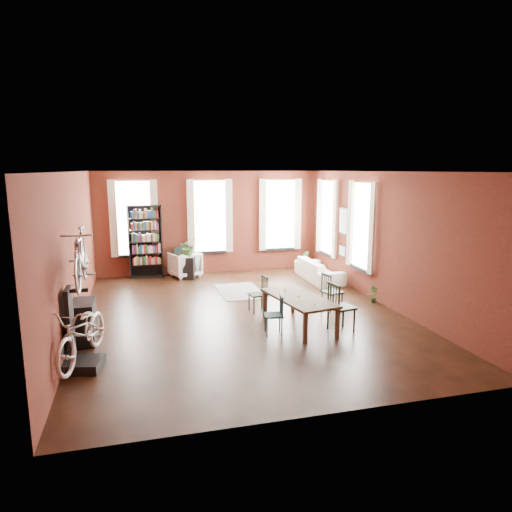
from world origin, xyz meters
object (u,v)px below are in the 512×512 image
object	(u,v)px
cream_sofa	(319,267)
dining_chair_d	(332,292)
dining_table	(298,312)
plant_stand	(190,268)
bookshelf	(145,242)
dining_chair_c	(341,307)
console_table	(84,322)
bike_trainer	(84,365)
dining_chair_a	(274,315)
white_armchair	(185,263)
dining_chair_b	(258,294)
bicycle_floor	(81,306)

from	to	relation	value
cream_sofa	dining_chair_d	bearing A→B (deg)	163.28
dining_table	plant_stand	distance (m)	5.16
bookshelf	cream_sofa	bearing A→B (deg)	-18.95
dining_table	dining_chair_c	bearing A→B (deg)	-40.83
cream_sofa	console_table	xyz separation A→B (m)	(-6.23, -3.50, -0.01)
dining_chair_c	bike_trainer	distance (m)	4.94
dining_chair_a	dining_chair_c	size ratio (longest dim) A/B	0.79
dining_chair_c	bike_trainer	world-z (taller)	dining_chair_c
bookshelf	dining_chair_d	bearing A→B (deg)	-47.84
bike_trainer	console_table	xyz separation A→B (m)	(-0.10, 1.28, 0.32)
cream_sofa	bike_trainer	xyz separation A→B (m)	(-6.12, -4.78, -0.32)
dining_table	console_table	size ratio (longest dim) A/B	2.37
dining_chair_c	dining_chair_d	bearing A→B (deg)	-26.41
white_armchair	plant_stand	xyz separation A→B (m)	(0.11, -0.30, -0.09)
dining_chair_a	dining_chair_c	xyz separation A→B (m)	(1.39, -0.17, 0.11)
dining_chair_b	cream_sofa	world-z (taller)	dining_chair_b
dining_chair_b	dining_table	bearing A→B (deg)	18.29
white_armchair	cream_sofa	distance (m)	4.08
console_table	plant_stand	bearing A→B (deg)	61.51
white_armchair	bike_trainer	bearing A→B (deg)	49.46
dining_chair_c	bookshelf	xyz separation A→B (m)	(-3.71, 5.86, 0.60)
dining_chair_d	bike_trainer	world-z (taller)	dining_chair_d
bookshelf	dining_table	bearing A→B (deg)	-61.38
dining_chair_c	console_table	xyz separation A→B (m)	(-4.99, 0.66, -0.10)
white_armchair	console_table	size ratio (longest dim) A/B	1.05
dining_chair_a	plant_stand	bearing A→B (deg)	-158.89
dining_chair_b	console_table	size ratio (longest dim) A/B	1.05
cream_sofa	dining_chair_b	bearing A→B (deg)	134.47
white_armchair	bike_trainer	distance (m)	6.66
dining_chair_b	dining_chair_d	world-z (taller)	dining_chair_d
console_table	plant_stand	size ratio (longest dim) A/B	1.21
cream_sofa	bookshelf	bearing A→B (deg)	71.05
dining_chair_c	dining_table	bearing A→B (deg)	49.29
dining_chair_b	cream_sofa	xyz separation A→B (m)	(2.55, 2.51, -0.01)
white_armchair	cream_sofa	size ratio (longest dim) A/B	0.40
dining_chair_c	dining_chair_d	distance (m)	1.39
dining_chair_d	bicycle_floor	bearing A→B (deg)	96.62
bookshelf	bicycle_floor	xyz separation A→B (m)	(-1.16, -6.51, -0.01)
white_armchair	console_table	xyz separation A→B (m)	(-2.42, -4.96, -0.02)
dining_chair_d	bicycle_floor	xyz separation A→B (m)	(-5.26, -1.98, 0.65)
cream_sofa	bicycle_floor	world-z (taller)	bicycle_floor
bike_trainer	plant_stand	bearing A→B (deg)	67.80
dining_chair_a	dining_chair_b	size ratio (longest dim) A/B	0.95
dining_chair_d	bookshelf	world-z (taller)	bookshelf
dining_chair_c	white_armchair	xyz separation A→B (m)	(-2.57, 5.62, -0.08)
dining_chair_a	bicycle_floor	xyz separation A→B (m)	(-3.48, -0.82, 0.70)
dining_table	dining_chair_d	size ratio (longest dim) A/B	2.15
white_armchair	bicycle_floor	size ratio (longest dim) A/B	0.45
white_armchair	plant_stand	bearing A→B (deg)	89.18
dining_table	cream_sofa	bearing A→B (deg)	51.53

